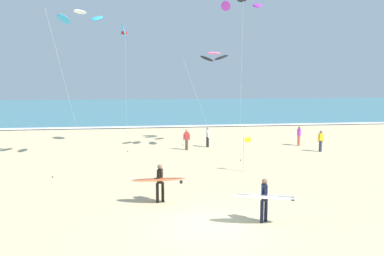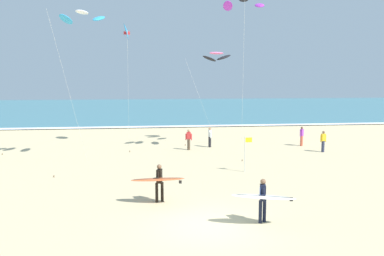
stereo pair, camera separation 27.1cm
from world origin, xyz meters
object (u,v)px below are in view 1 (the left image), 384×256
Objects in this scene: surfer_trailing at (265,197)px; bystander_purple_top at (299,136)px; kite_arc_ivory_high at (80,17)px; bystander_white_top at (208,137)px; kite_arc_rose_near at (214,57)px; kite_arc_charcoal_mid at (242,4)px; bystander_red_top at (187,139)px; kite_delta_cobalt_low at (124,31)px; lifeguard_flag at (245,150)px; surfer_lead at (159,180)px; bystander_yellow_top at (321,141)px.

bystander_purple_top is at bearing 62.91° from surfer_trailing.
kite_arc_ivory_high is 13.12m from bystander_white_top.
kite_arc_charcoal_mid is at bearing -78.74° from kite_arc_rose_near.
bystander_red_top is (-2.69, -3.11, -6.48)m from kite_arc_rose_near.
kite_arc_rose_near is 0.78× the size of kite_delta_cobalt_low.
surfer_trailing reaches higher than bystander_purple_top.
surfer_trailing is 0.25× the size of kite_delta_cobalt_low.
kite_arc_ivory_high is 4.65× the size of lifeguard_flag.
kite_delta_cobalt_low is 4.71× the size of lifeguard_flag.
bystander_purple_top is at bearing -8.55° from kite_delta_cobalt_low.
bystander_yellow_top is at bearing 39.84° from surfer_lead.
bystander_white_top is at bearing -15.13° from kite_delta_cobalt_low.
kite_arc_ivory_high is at bearing -147.72° from kite_arc_rose_near.
bystander_white_top is (6.47, -1.75, -8.37)m from kite_delta_cobalt_low.
kite_arc_charcoal_mid is 6.95× the size of bystander_white_top.
bystander_white_top is (-1.86, 2.87, -9.85)m from kite_arc_charcoal_mid.
kite_arc_charcoal_mid is at bearing 79.03° from surfer_trailing.
bystander_white_top is 1.00× the size of bystander_purple_top.
surfer_trailing is 19.85m from kite_arc_rose_near.
kite_arc_charcoal_mid reaches higher than surfer_lead.
surfer_lead is at bearing -109.19° from kite_arc_rose_near.
kite_arc_ivory_high is 0.99× the size of kite_delta_cobalt_low.
kite_arc_rose_near is 11.89m from kite_arc_ivory_high.
bystander_purple_top and bystander_yellow_top have the same top height.
surfer_trailing reaches higher than bystander_white_top.
kite_delta_cobalt_low is at bearing 96.84° from surfer_lead.
bystander_purple_top is 1.00× the size of bystander_yellow_top.
surfer_lead is at bearing -140.16° from bystander_yellow_top.
lifeguard_flag is (-1.17, -5.61, -9.39)m from kite_arc_charcoal_mid.
kite_arc_ivory_high is at bearing -156.43° from bystander_red_top.
kite_arc_charcoal_mid is 6.95× the size of bystander_yellow_top.
kite_arc_ivory_high is at bearing 156.02° from lifeguard_flag.
kite_delta_cobalt_low is 9.96m from bystander_red_top.
surfer_lead and surfer_trailing have the same top height.
kite_delta_cobalt_low is at bearing 164.87° from bystander_white_top.
kite_delta_cobalt_low is at bearing 150.97° from kite_arc_charcoal_mid.
bystander_purple_top is at bearing 49.89° from lifeguard_flag.
kite_arc_rose_near reaches higher than surfer_trailing.
bystander_yellow_top is (12.68, 10.58, -0.24)m from surfer_lead.
kite_arc_ivory_high is 6.14× the size of bystander_purple_top.
lifeguard_flag is (5.30, 5.20, 0.22)m from surfer_lead.
lifeguard_flag is at bearing -71.43° from bystander_red_top.
bystander_purple_top is at bearing -2.71° from bystander_white_top.
kite_arc_charcoal_mid is 11.00m from lifeguard_flag.
surfer_lead is 18.04m from bystander_purple_top.
kite_arc_rose_near is 7.59m from kite_delta_cobalt_low.
bystander_red_top is 10.10m from bystander_yellow_top.
bystander_yellow_top is (6.20, -0.23, -9.85)m from kite_arc_charcoal_mid.
kite_arc_rose_near is at bearing 88.99° from lifeguard_flag.
kite_arc_rose_near reaches higher than surfer_lead.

